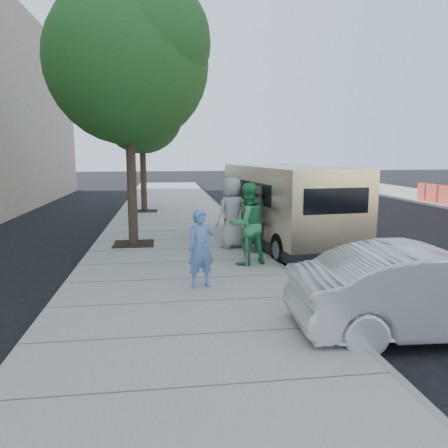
{
  "coord_description": "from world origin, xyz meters",
  "views": [
    {
      "loc": [
        -1.35,
        -10.74,
        2.86
      ],
      "look_at": [
        0.11,
        -0.06,
        1.1
      ],
      "focal_mm": 35.0,
      "sensor_mm": 36.0,
      "label": 1
    }
  ],
  "objects_px": {
    "person_officer": "(201,249)",
    "person_striped_polo": "(258,219)",
    "person_green_shirt": "(247,224)",
    "tree_near": "(129,57)",
    "van": "(284,204)",
    "person_gray_shirt": "(232,213)",
    "parking_meter": "(247,227)",
    "sedan": "(430,292)",
    "tree_far": "(142,108)"
  },
  "relations": [
    {
      "from": "person_officer",
      "to": "person_striped_polo",
      "type": "xyz_separation_m",
      "value": [
        1.84,
        3.0,
        0.12
      ]
    },
    {
      "from": "person_striped_polo",
      "to": "person_green_shirt",
      "type": "bearing_deg",
      "value": 20.48
    },
    {
      "from": "tree_near",
      "to": "person_green_shirt",
      "type": "distance_m",
      "value": 5.97
    },
    {
      "from": "tree_near",
      "to": "person_green_shirt",
      "type": "relative_size",
      "value": 3.77
    },
    {
      "from": "van",
      "to": "person_gray_shirt",
      "type": "relative_size",
      "value": 3.39
    },
    {
      "from": "parking_meter",
      "to": "person_striped_polo",
      "type": "bearing_deg",
      "value": 49.33
    },
    {
      "from": "tree_near",
      "to": "sedan",
      "type": "height_order",
      "value": "tree_near"
    },
    {
      "from": "tree_near",
      "to": "van",
      "type": "xyz_separation_m",
      "value": [
        4.54,
        -0.26,
        -4.24
      ]
    },
    {
      "from": "tree_near",
      "to": "parking_meter",
      "type": "distance_m",
      "value": 6.1
    },
    {
      "from": "parking_meter",
      "to": "person_green_shirt",
      "type": "distance_m",
      "value": 0.23
    },
    {
      "from": "tree_near",
      "to": "person_gray_shirt",
      "type": "relative_size",
      "value": 3.72
    },
    {
      "from": "van",
      "to": "person_officer",
      "type": "distance_m",
      "value": 5.18
    },
    {
      "from": "person_green_shirt",
      "to": "person_striped_polo",
      "type": "distance_m",
      "value": 1.45
    },
    {
      "from": "parking_meter",
      "to": "person_officer",
      "type": "distance_m",
      "value": 1.9
    },
    {
      "from": "tree_far",
      "to": "sedan",
      "type": "bearing_deg",
      "value": -71.21
    },
    {
      "from": "tree_far",
      "to": "person_green_shirt",
      "type": "relative_size",
      "value": 3.25
    },
    {
      "from": "parking_meter",
      "to": "sedan",
      "type": "bearing_deg",
      "value": -80.68
    },
    {
      "from": "tree_near",
      "to": "van",
      "type": "relative_size",
      "value": 1.1
    },
    {
      "from": "person_gray_shirt",
      "to": "person_green_shirt",
      "type": "bearing_deg",
      "value": 59.81
    },
    {
      "from": "tree_near",
      "to": "person_striped_polo",
      "type": "xyz_separation_m",
      "value": [
        3.45,
        -1.52,
        -4.48
      ]
    },
    {
      "from": "person_gray_shirt",
      "to": "person_officer",
      "type": "bearing_deg",
      "value": 39.88
    },
    {
      "from": "person_gray_shirt",
      "to": "van",
      "type": "bearing_deg",
      "value": 167.53
    },
    {
      "from": "person_green_shirt",
      "to": "sedan",
      "type": "bearing_deg",
      "value": 95.92
    },
    {
      "from": "person_officer",
      "to": "person_green_shirt",
      "type": "relative_size",
      "value": 0.8
    },
    {
      "from": "person_gray_shirt",
      "to": "person_striped_polo",
      "type": "bearing_deg",
      "value": 102.43
    },
    {
      "from": "parking_meter",
      "to": "person_gray_shirt",
      "type": "distance_m",
      "value": 2.2
    },
    {
      "from": "sedan",
      "to": "person_green_shirt",
      "type": "height_order",
      "value": "person_green_shirt"
    },
    {
      "from": "tree_near",
      "to": "tree_far",
      "type": "distance_m",
      "value": 7.63
    },
    {
      "from": "tree_near",
      "to": "person_gray_shirt",
      "type": "height_order",
      "value": "tree_near"
    },
    {
      "from": "tree_far",
      "to": "parking_meter",
      "type": "height_order",
      "value": "tree_far"
    },
    {
      "from": "tree_near",
      "to": "person_green_shirt",
      "type": "xyz_separation_m",
      "value": [
        2.88,
        -2.84,
        -4.4
      ]
    },
    {
      "from": "person_officer",
      "to": "person_gray_shirt",
      "type": "bearing_deg",
      "value": 54.7
    },
    {
      "from": "tree_far",
      "to": "person_green_shirt",
      "type": "xyz_separation_m",
      "value": [
        2.88,
        -10.44,
        -3.74
      ]
    },
    {
      "from": "van",
      "to": "sedan",
      "type": "distance_m",
      "value": 6.86
    },
    {
      "from": "person_green_shirt",
      "to": "person_striped_polo",
      "type": "relative_size",
      "value": 1.09
    },
    {
      "from": "sedan",
      "to": "person_green_shirt",
      "type": "distance_m",
      "value": 4.76
    },
    {
      "from": "sedan",
      "to": "person_officer",
      "type": "height_order",
      "value": "person_officer"
    },
    {
      "from": "parking_meter",
      "to": "person_officer",
      "type": "relative_size",
      "value": 0.83
    },
    {
      "from": "van",
      "to": "sedan",
      "type": "xyz_separation_m",
      "value": [
        0.46,
        -6.82,
        -0.59
      ]
    },
    {
      "from": "van",
      "to": "person_officer",
      "type": "bearing_deg",
      "value": -131.25
    },
    {
      "from": "van",
      "to": "person_green_shirt",
      "type": "relative_size",
      "value": 3.44
    },
    {
      "from": "sedan",
      "to": "van",
      "type": "bearing_deg",
      "value": 6.28
    },
    {
      "from": "tree_far",
      "to": "person_green_shirt",
      "type": "distance_m",
      "value": 11.46
    },
    {
      "from": "person_officer",
      "to": "sedan",
      "type": "bearing_deg",
      "value": -54.31
    },
    {
      "from": "tree_near",
      "to": "sedan",
      "type": "distance_m",
      "value": 9.92
    },
    {
      "from": "van",
      "to": "person_green_shirt",
      "type": "bearing_deg",
      "value": -129.56
    },
    {
      "from": "person_green_shirt",
      "to": "van",
      "type": "bearing_deg",
      "value": -143.4
    },
    {
      "from": "tree_near",
      "to": "person_striped_polo",
      "type": "distance_m",
      "value": 5.86
    },
    {
      "from": "person_officer",
      "to": "person_striped_polo",
      "type": "relative_size",
      "value": 0.87
    },
    {
      "from": "van",
      "to": "person_gray_shirt",
      "type": "bearing_deg",
      "value": -167.32
    }
  ]
}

